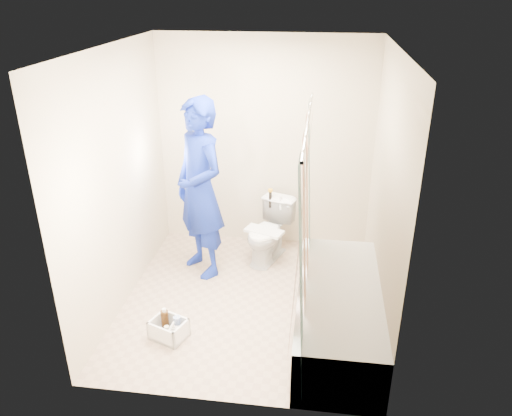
# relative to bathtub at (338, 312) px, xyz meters

# --- Properties ---
(floor) EXTENTS (2.60, 2.60, 0.00)m
(floor) POSITION_rel_bathtub_xyz_m (-0.85, 0.43, -0.27)
(floor) COLOR tan
(floor) RESTS_ON ground
(ceiling) EXTENTS (2.40, 2.60, 0.02)m
(ceiling) POSITION_rel_bathtub_xyz_m (-0.85, 0.43, 2.13)
(ceiling) COLOR white
(ceiling) RESTS_ON wall_back
(wall_back) EXTENTS (2.40, 0.02, 2.40)m
(wall_back) POSITION_rel_bathtub_xyz_m (-0.85, 1.73, 0.93)
(wall_back) COLOR #C5B298
(wall_back) RESTS_ON ground
(wall_front) EXTENTS (2.40, 0.02, 2.40)m
(wall_front) POSITION_rel_bathtub_xyz_m (-0.85, -0.88, 0.93)
(wall_front) COLOR #C5B298
(wall_front) RESTS_ON ground
(wall_left) EXTENTS (0.02, 2.60, 2.40)m
(wall_left) POSITION_rel_bathtub_xyz_m (-2.05, 0.43, 0.93)
(wall_left) COLOR #C5B298
(wall_left) RESTS_ON ground
(wall_right) EXTENTS (0.02, 2.60, 2.40)m
(wall_right) POSITION_rel_bathtub_xyz_m (0.35, 0.43, 0.93)
(wall_right) COLOR #C5B298
(wall_right) RESTS_ON ground
(bathtub) EXTENTS (0.70, 1.75, 0.50)m
(bathtub) POSITION_rel_bathtub_xyz_m (0.00, 0.00, 0.00)
(bathtub) COLOR silver
(bathtub) RESTS_ON ground
(curtain_rod) EXTENTS (0.02, 1.90, 0.02)m
(curtain_rod) POSITION_rel_bathtub_xyz_m (-0.33, 0.00, 1.68)
(curtain_rod) COLOR silver
(curtain_rod) RESTS_ON wall_back
(shower_curtain) EXTENTS (0.06, 1.75, 1.80)m
(shower_curtain) POSITION_rel_bathtub_xyz_m (-0.33, 0.00, 0.75)
(shower_curtain) COLOR white
(shower_curtain) RESTS_ON curtain_rod
(toilet) EXTENTS (0.59, 0.75, 0.68)m
(toilet) POSITION_rel_bathtub_xyz_m (-0.75, 1.27, 0.07)
(toilet) COLOR white
(toilet) RESTS_ON ground
(tank_lid) EXTENTS (0.45, 0.31, 0.03)m
(tank_lid) POSITION_rel_bathtub_xyz_m (-0.79, 1.17, 0.13)
(tank_lid) COLOR white
(tank_lid) RESTS_ON toilet
(tank_internals) EXTENTS (0.16, 0.08, 0.22)m
(tank_internals) POSITION_rel_bathtub_xyz_m (-0.72, 1.46, 0.40)
(tank_internals) COLOR black
(tank_internals) RESTS_ON toilet
(plumber) EXTENTS (0.81, 0.81, 1.89)m
(plumber) POSITION_rel_bathtub_xyz_m (-1.42, 0.95, 0.68)
(plumber) COLOR navy
(plumber) RESTS_ON ground
(cleaning_caddy) EXTENTS (0.36, 0.33, 0.23)m
(cleaning_caddy) POSITION_rel_bathtub_xyz_m (-1.46, -0.21, -0.18)
(cleaning_caddy) COLOR white
(cleaning_caddy) RESTS_ON ground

